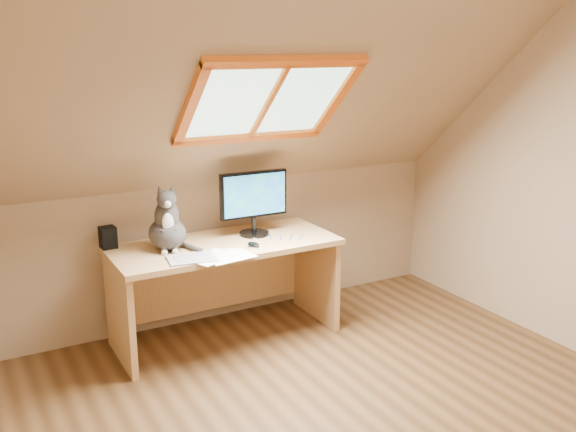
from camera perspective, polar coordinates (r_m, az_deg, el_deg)
room_shell at (r=2.89m, az=8.54°, el=4.73°), size 3.52×3.52×2.41m
desk at (r=4.37m, az=-5.99°, el=-4.80°), size 1.49×0.65×0.68m
monitor at (r=4.33m, az=-3.05°, el=1.54°), size 0.48×0.20×0.44m
cat at (r=4.11m, az=-10.69°, el=-0.89°), size 0.29×0.33×0.43m
desk_speaker at (r=4.25m, az=-15.71°, el=-1.84°), size 0.10×0.10×0.14m
graphics_tablet at (r=3.94m, az=-8.54°, el=-3.75°), size 0.31×0.24×0.01m
mouse at (r=4.13m, az=-3.08°, el=-2.57°), size 0.08×0.11×0.03m
papers at (r=3.98m, az=-5.54°, el=-3.50°), size 0.35×0.30×0.01m
cables at (r=4.27m, az=-1.19°, el=-2.11°), size 0.51×0.26×0.01m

